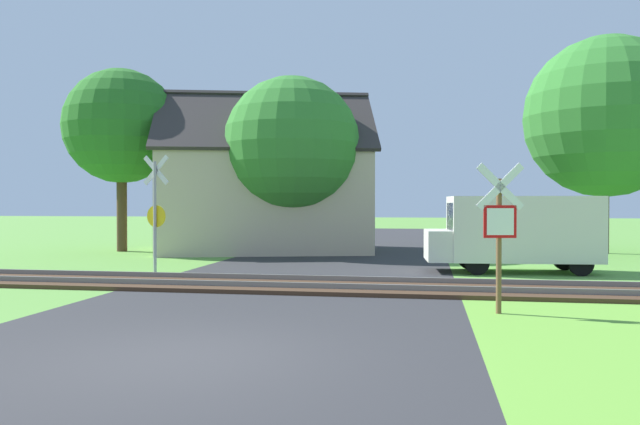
# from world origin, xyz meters

# --- Properties ---
(ground_plane) EXTENTS (160.00, 160.00, 0.00)m
(ground_plane) POSITION_xyz_m (0.00, 0.00, 0.00)
(ground_plane) COLOR #5B933D
(road_asphalt) EXTENTS (7.85, 80.00, 0.01)m
(road_asphalt) POSITION_xyz_m (0.00, 2.00, 0.00)
(road_asphalt) COLOR #2D2D30
(road_asphalt) RESTS_ON ground
(rail_track) EXTENTS (60.00, 2.60, 0.22)m
(rail_track) POSITION_xyz_m (0.00, 6.92, 0.06)
(rail_track) COLOR #422D1E
(rail_track) RESTS_ON ground
(stop_sign_near) EXTENTS (0.87, 0.20, 2.78)m
(stop_sign_near) POSITION_xyz_m (4.51, 4.06, 1.59)
(stop_sign_near) COLOR brown
(stop_sign_near) RESTS_ON ground
(crossing_sign_far) EXTENTS (0.86, 0.22, 3.44)m
(crossing_sign_far) POSITION_xyz_m (-4.58, 9.26, 1.90)
(crossing_sign_far) COLOR #9E9EA5
(crossing_sign_far) RESTS_ON ground
(house) EXTENTS (10.10, 8.27, 6.77)m
(house) POSITION_xyz_m (-3.57, 17.92, 2.28)
(house) COLOR #C6B293
(house) RESTS_ON ground
(tree_left) EXTENTS (4.80, 4.80, 7.68)m
(tree_left) POSITION_xyz_m (-9.50, 16.72, 5.26)
(tree_left) COLOR #513823
(tree_left) RESTS_ON ground
(tree_center) EXTENTS (5.42, 5.42, 7.05)m
(tree_center) POSITION_xyz_m (-2.09, 16.41, 4.33)
(tree_center) COLOR #513823
(tree_center) RESTS_ON ground
(tree_far) EXTENTS (6.47, 6.47, 8.75)m
(tree_far) POSITION_xyz_m (10.30, 18.96, 5.51)
(tree_far) COLOR #513823
(tree_far) RESTS_ON ground
(mail_truck) EXTENTS (5.03, 2.23, 2.24)m
(mail_truck) POSITION_xyz_m (5.79, 11.26, 1.24)
(mail_truck) COLOR silver
(mail_truck) RESTS_ON ground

